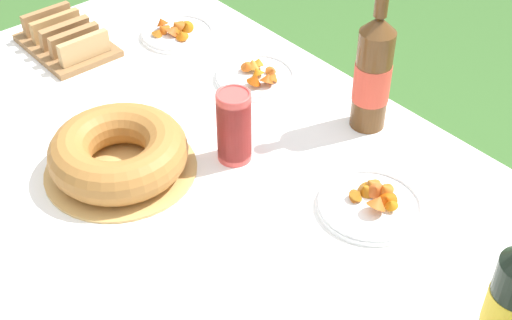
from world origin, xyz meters
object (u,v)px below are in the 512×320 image
cup_stack (234,127)px  snack_plate_far (177,32)px  snack_plate_right (371,203)px  bundt_cake (119,153)px  cider_bottle_amber (373,73)px  snack_plate_near (256,75)px  bread_board (66,39)px

cup_stack → snack_plate_far: size_ratio=0.83×
snack_plate_right → bundt_cake: bearing=-143.0°
cider_bottle_amber → snack_plate_near: cider_bottle_amber is taller
bundt_cake → snack_plate_right: bundt_cake is taller
cider_bottle_amber → snack_plate_far: cider_bottle_amber is taller
cup_stack → cider_bottle_amber: 0.32m
bundt_cake → cider_bottle_amber: bearing=66.4°
snack_plate_near → snack_plate_far: bearing=-175.2°
cider_bottle_amber → snack_plate_near: (-0.30, -0.07, -0.12)m
bundt_cake → snack_plate_near: (-0.08, 0.43, -0.03)m
cider_bottle_amber → snack_plate_far: size_ratio=1.79×
snack_plate_far → bread_board: bread_board is taller
bundt_cake → snack_plate_near: 0.44m
bundt_cake → snack_plate_right: (0.41, 0.31, -0.03)m
cider_bottle_amber → bread_board: bearing=-154.5°
snack_plate_right → cup_stack: bearing=-160.5°
bread_board → snack_plate_right: bearing=9.3°
bundt_cake → bread_board: (-0.51, 0.16, -0.02)m
snack_plate_near → snack_plate_far: size_ratio=1.01×
bundt_cake → bread_board: bundt_cake is taller
cup_stack → bread_board: size_ratio=0.63×
snack_plate_far → snack_plate_near: bearing=4.8°
cider_bottle_amber → snack_plate_right: cider_bottle_amber is taller
snack_plate_near → snack_plate_right: size_ratio=0.95×
snack_plate_far → bread_board: 0.29m
cider_bottle_amber → bread_board: cider_bottle_amber is taller
snack_plate_near → bread_board: bearing=-147.4°
snack_plate_right → snack_plate_far: size_ratio=1.07×
cider_bottle_amber → snack_plate_right: (0.19, -0.20, -0.12)m
cup_stack → snack_plate_near: bearing=130.8°
snack_plate_near → snack_plate_right: snack_plate_right is taller
bundt_cake → snack_plate_near: bundt_cake is taller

